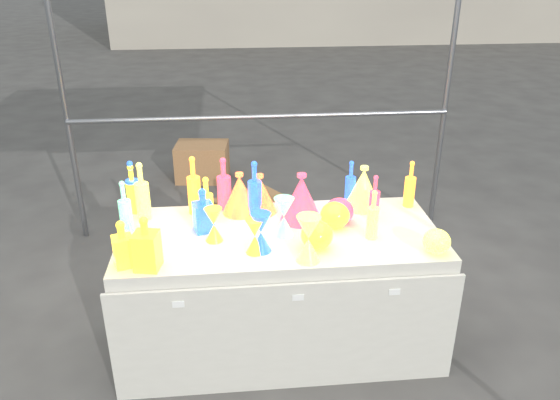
{
  "coord_description": "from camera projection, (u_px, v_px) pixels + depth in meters",
  "views": [
    {
      "loc": [
        -0.27,
        -2.71,
        2.2
      ],
      "look_at": [
        0.0,
        0.0,
        0.95
      ],
      "focal_mm": 35.0,
      "sensor_mm": 36.0,
      "label": 1
    }
  ],
  "objects": [
    {
      "name": "ground",
      "position": [
        280.0,
        339.0,
        3.39
      ],
      "size": [
        80.0,
        80.0,
        0.0
      ],
      "primitive_type": "plane",
      "color": "#5D5A56",
      "rests_on": "ground"
    },
    {
      "name": "display_table",
      "position": [
        280.0,
        289.0,
        3.23
      ],
      "size": [
        1.84,
        0.83,
        0.75
      ],
      "color": "silver",
      "rests_on": "ground"
    },
    {
      "name": "cardboard_box_closed",
      "position": [
        202.0,
        162.0,
        5.67
      ],
      "size": [
        0.57,
        0.44,
        0.38
      ],
      "primitive_type": "cube",
      "rotation": [
        0.0,
        0.0,
        -0.11
      ],
      "color": "#AD7A4E",
      "rests_on": "ground"
    },
    {
      "name": "cardboard_box_flat",
      "position": [
        250.0,
        201.0,
        5.18
      ],
      "size": [
        0.76,
        0.71,
        0.05
      ],
      "primitive_type": "cube",
      "rotation": [
        0.0,
        0.0,
        0.58
      ],
      "color": "#AD7A4E",
      "rests_on": "ground"
    },
    {
      "name": "bottle_0",
      "position": [
        133.0,
        189.0,
        3.25
      ],
      "size": [
        0.09,
        0.09,
        0.31
      ],
      "primitive_type": null,
      "rotation": [
        0.0,
        0.0,
        -0.19
      ],
      "color": "#ED4916",
      "rests_on": "display_table"
    },
    {
      "name": "bottle_1",
      "position": [
        132.0,
        187.0,
        3.25
      ],
      "size": [
        0.09,
        0.09,
        0.33
      ],
      "primitive_type": null,
      "rotation": [
        0.0,
        0.0,
        0.14
      ],
      "color": "#157840",
      "rests_on": "display_table"
    },
    {
      "name": "bottle_2",
      "position": [
        194.0,
        185.0,
        3.23
      ],
      "size": [
        0.09,
        0.09,
        0.36
      ],
      "primitive_type": null,
      "rotation": [
        0.0,
        0.0,
        0.11
      ],
      "color": "yellow",
      "rests_on": "display_table"
    },
    {
      "name": "bottle_3",
      "position": [
        224.0,
        183.0,
        3.3
      ],
      "size": [
        0.1,
        0.1,
        0.33
      ],
      "primitive_type": null,
      "rotation": [
        0.0,
        0.0,
        0.26
      ],
      "color": "#1C29A8",
      "rests_on": "display_table"
    },
    {
      "name": "bottle_4",
      "position": [
        142.0,
        191.0,
        3.16
      ],
      "size": [
        0.1,
        0.1,
        0.35
      ],
      "primitive_type": null,
      "rotation": [
        0.0,
        0.0,
        -0.18
      ],
      "color": "#136C7B",
      "rests_on": "display_table"
    },
    {
      "name": "bottle_5",
      "position": [
        125.0,
        208.0,
        2.99
      ],
      "size": [
        0.09,
        0.09,
        0.32
      ],
      "primitive_type": null,
      "rotation": [
        0.0,
        0.0,
        0.41
      ],
      "color": "#CD2981",
      "rests_on": "display_table"
    },
    {
      "name": "bottle_6",
      "position": [
        207.0,
        200.0,
        3.12
      ],
      "size": [
        0.09,
        0.09,
        0.29
      ],
      "primitive_type": null,
      "rotation": [
        0.0,
        0.0,
        -0.28
      ],
      "color": "#ED4916",
      "rests_on": "display_table"
    },
    {
      "name": "bottle_7",
      "position": [
        255.0,
        189.0,
        3.2
      ],
      "size": [
        0.09,
        0.09,
        0.35
      ],
      "primitive_type": null,
      "rotation": [
        0.0,
        0.0,
        -0.09
      ],
      "color": "#157840",
      "rests_on": "display_table"
    },
    {
      "name": "decanter_0",
      "position": [
        123.0,
        243.0,
        2.7
      ],
      "size": [
        0.12,
        0.12,
        0.25
      ],
      "primitive_type": null,
      "rotation": [
        0.0,
        0.0,
        0.32
      ],
      "color": "#ED4916",
      "rests_on": "display_table"
    },
    {
      "name": "decanter_1",
      "position": [
        146.0,
        243.0,
        2.67
      ],
      "size": [
        0.14,
        0.14,
        0.28
      ],
      "primitive_type": null,
      "rotation": [
        0.0,
        0.0,
        -0.2
      ],
      "color": "yellow",
      "rests_on": "display_table"
    },
    {
      "name": "decanter_2",
      "position": [
        203.0,
        210.0,
        3.04
      ],
      "size": [
        0.13,
        0.13,
        0.26
      ],
      "primitive_type": null,
      "rotation": [
        0.0,
        0.0,
        0.27
      ],
      "color": "#157840",
      "rests_on": "display_table"
    },
    {
      "name": "hourglass_0",
      "position": [
        255.0,
        236.0,
        2.83
      ],
      "size": [
        0.11,
        0.11,
        0.19
      ],
      "primitive_type": null,
      "rotation": [
        0.0,
        0.0,
        -0.21
      ],
      "color": "yellow",
      "rests_on": "display_table"
    },
    {
      "name": "hourglass_2",
      "position": [
        308.0,
        239.0,
        2.75
      ],
      "size": [
        0.13,
        0.13,
        0.25
      ],
      "primitive_type": null,
      "rotation": [
        0.0,
        0.0,
        0.06
      ],
      "color": "#136C7B",
      "rests_on": "display_table"
    },
    {
      "name": "hourglass_3",
      "position": [
        284.0,
        217.0,
        3.0
      ],
      "size": [
        0.14,
        0.14,
        0.23
      ],
      "primitive_type": null,
      "rotation": [
        0.0,
        0.0,
        0.31
      ],
      "color": "#CD2981",
      "rests_on": "display_table"
    },
    {
      "name": "hourglass_4",
      "position": [
        214.0,
        225.0,
        2.95
      ],
      "size": [
        0.11,
        0.11,
        0.19
      ],
      "primitive_type": null,
      "rotation": [
        0.0,
        0.0,
        0.16
      ],
      "color": "#ED4916",
      "rests_on": "display_table"
    },
    {
      "name": "hourglass_5",
      "position": [
        261.0,
        232.0,
        2.84
      ],
      "size": [
        0.11,
        0.11,
        0.22
      ],
      "primitive_type": null,
      "rotation": [
        0.0,
        0.0,
        0.04
      ],
      "color": "#157840",
      "rests_on": "display_table"
    },
    {
      "name": "globe_0",
      "position": [
        317.0,
        236.0,
        2.89
      ],
      "size": [
        0.22,
        0.22,
        0.14
      ],
      "primitive_type": null,
      "rotation": [
        0.0,
        0.0,
        0.37
      ],
      "color": "#ED4916",
      "rests_on": "display_table"
    },
    {
      "name": "globe_1",
      "position": [
        436.0,
        243.0,
        2.85
      ],
      "size": [
        0.16,
        0.16,
        0.12
      ],
      "primitive_type": null,
      "rotation": [
        0.0,
        0.0,
        -0.12
      ],
      "color": "#136C7B",
      "rests_on": "display_table"
    },
    {
      "name": "globe_2",
      "position": [
        335.0,
        216.0,
        3.11
      ],
      "size": [
        0.22,
        0.22,
        0.14
      ],
      "primitive_type": null,
      "rotation": [
        0.0,
        0.0,
        0.41
      ],
      "color": "yellow",
      "rests_on": "display_table"
    },
    {
      "name": "globe_3",
      "position": [
        339.0,
        212.0,
        3.15
      ],
      "size": [
        0.21,
        0.21,
        0.14
      ],
      "primitive_type": null,
      "rotation": [
        0.0,
        0.0,
        0.28
      ],
      "color": "#1C29A8",
      "rests_on": "display_table"
    },
    {
      "name": "lampshade_0",
      "position": [
        260.0,
        193.0,
        3.27
      ],
      "size": [
        0.24,
        0.24,
        0.24
      ],
      "primitive_type": null,
      "rotation": [
        0.0,
        0.0,
        -0.19
      ],
      "color": "yellow",
      "rests_on": "display_table"
    },
    {
      "name": "lampshade_1",
      "position": [
        240.0,
        193.0,
        3.26
      ],
      "size": [
        0.28,
        0.28,
        0.26
      ],
      "primitive_type": null,
      "rotation": [
        0.0,
        0.0,
        -0.37
      ],
      "color": "yellow",
      "rests_on": "display_table"
    },
    {
      "name": "lampshade_2",
      "position": [
        301.0,
        197.0,
        3.16
      ],
      "size": [
        0.32,
        0.32,
        0.29
      ],
      "primitive_type": null,
      "rotation": [
        0.0,
        0.0,
        0.36
      ],
      "color": "#1C29A8",
      "rests_on": "display_table"
    },
    {
      "name": "lampshade_3",
      "position": [
        363.0,
        187.0,
        3.32
      ],
      "size": [
        0.29,
        0.29,
        0.27
      ],
      "primitive_type": null,
      "rotation": [
        0.0,
        0.0,
        0.33
      ],
      "color": "#136C7B",
      "rests_on": "display_table"
    },
    {
      "name": "bottle_8",
      "position": [
        350.0,
        183.0,
        3.35
      ],
      "size": [
        0.07,
        0.07,
        0.29
      ],
      "primitive_type": null,
      "rotation": [
        0.0,
        0.0,
        -0.02
      ],
      "color": "#157840",
      "rests_on": "display_table"
    },
    {
      "name": "bottle_9",
      "position": [
        410.0,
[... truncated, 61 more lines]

